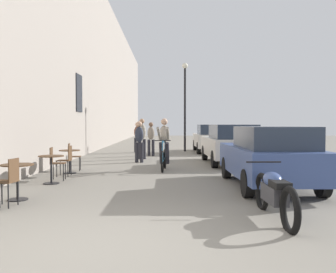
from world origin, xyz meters
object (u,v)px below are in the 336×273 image
at_px(cafe_table_mid, 51,163).
at_px(pedestrian_furthest, 137,135).
at_px(parked_car_nearest, 269,156).
at_px(parked_car_second, 230,144).
at_px(cafe_chair_near_toward_street, 9,179).
at_px(parked_car_third, 212,138).
at_px(cafe_chair_far_toward_wall, 67,158).
at_px(pedestrian_mid, 142,136).
at_px(parked_motorcycle, 275,194).
at_px(street_lamp, 185,95).
at_px(cafe_chair_mid_toward_street, 55,161).
at_px(cafe_table_far, 70,156).
at_px(pedestrian_far, 151,137).
at_px(pedestrian_near, 139,139).
at_px(cafe_table_near, 17,174).
at_px(cafe_chair_far_toward_street, 72,155).
at_px(cyclist_on_bicycle, 164,145).

distance_m(cafe_table_mid, pedestrian_furthest, 10.48).
bearing_deg(parked_car_nearest, parked_car_second, 90.06).
height_order(cafe_chair_near_toward_street, parked_car_third, parked_car_third).
bearing_deg(cafe_chair_near_toward_street, parked_car_third, 67.68).
xyz_separation_m(cafe_chair_far_toward_wall, pedestrian_mid, (1.87, 5.22, 0.47)).
relative_size(parked_car_nearest, parked_motorcycle, 1.92).
bearing_deg(street_lamp, cafe_chair_mid_toward_street, -111.21).
height_order(cafe_table_far, parked_car_second, parked_car_second).
relative_size(cafe_chair_mid_toward_street, pedestrian_far, 0.55).
relative_size(cafe_table_mid, pedestrian_near, 0.44).
bearing_deg(parked_motorcycle, pedestrian_near, 107.85).
relative_size(cafe_table_far, cafe_chair_far_toward_wall, 0.81).
xyz_separation_m(parked_car_third, parked_motorcycle, (-0.74, -14.01, -0.37)).
bearing_deg(cafe_table_mid, pedestrian_near, 70.16).
distance_m(cafe_chair_far_toward_wall, pedestrian_mid, 5.57).
height_order(cafe_table_near, parked_car_nearest, parked_car_nearest).
xyz_separation_m(cafe_chair_mid_toward_street, parked_car_second, (5.46, 4.03, 0.26)).
xyz_separation_m(cafe_chair_near_toward_street, cafe_chair_far_toward_wall, (-0.00, 3.96, 0.00)).
distance_m(cafe_chair_far_toward_street, parked_car_third, 9.61).
bearing_deg(cafe_table_mid, street_lamp, 70.19).
bearing_deg(pedestrian_furthest, street_lamp, 14.94).
xyz_separation_m(cafe_table_mid, parked_car_third, (5.40, 10.50, 0.25)).
relative_size(pedestrian_far, parked_car_second, 0.38).
bearing_deg(cafe_chair_far_toward_street, pedestrian_furthest, 78.86).
height_order(cafe_chair_near_toward_street, cafe_chair_far_toward_street, same).
relative_size(cyclist_on_bicycle, parked_car_second, 0.41).
bearing_deg(parked_motorcycle, cafe_table_far, 130.53).
bearing_deg(cafe_chair_near_toward_street, parked_car_nearest, 20.71).
xyz_separation_m(cyclist_on_bicycle, pedestrian_far, (-0.65, 5.35, 0.09)).
bearing_deg(pedestrian_near, cafe_table_mid, -109.84).
relative_size(pedestrian_mid, parked_car_second, 0.41).
bearing_deg(cafe_table_near, cafe_chair_near_toward_street, -82.70).
distance_m(cafe_chair_near_toward_street, parked_car_nearest, 5.75).
distance_m(parked_car_third, parked_motorcycle, 14.03).
height_order(cafe_chair_mid_toward_street, pedestrian_furthest, pedestrian_furthest).
relative_size(cafe_chair_far_toward_wall, pedestrian_mid, 0.51).
bearing_deg(cyclist_on_bicycle, cafe_table_near, -120.97).
xyz_separation_m(cafe_table_far, street_lamp, (4.04, 9.06, 2.59)).
bearing_deg(cafe_table_near, pedestrian_furthest, 83.35).
relative_size(cafe_chair_far_toward_wall, parked_motorcycle, 0.41).
relative_size(cafe_chair_far_toward_street, parked_car_nearest, 0.22).
bearing_deg(cafe_chair_mid_toward_street, cafe_chair_far_toward_street, 91.49).
distance_m(cyclist_on_bicycle, parked_car_second, 3.09).
distance_m(cafe_chair_near_toward_street, cyclist_on_bicycle, 6.15).
xyz_separation_m(cyclist_on_bicycle, pedestrian_mid, (-0.98, 3.74, 0.18)).
bearing_deg(parked_car_second, cafe_chair_near_toward_street, -126.56).
height_order(cafe_chair_far_toward_wall, cyclist_on_bicycle, cyclist_on_bicycle).
height_order(cafe_table_near, cafe_chair_mid_toward_street, cafe_chair_mid_toward_street).
relative_size(cafe_table_mid, pedestrian_mid, 0.41).
height_order(cafe_chair_far_toward_wall, parked_car_nearest, parked_car_nearest).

